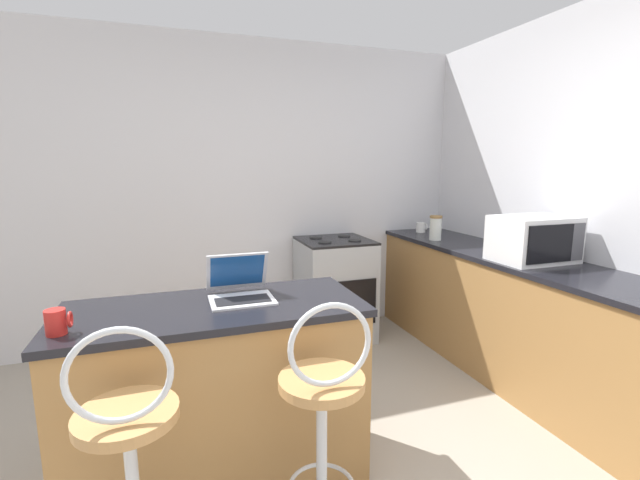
% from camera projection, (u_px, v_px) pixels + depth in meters
% --- Properties ---
extents(wall_back, '(12.00, 0.06, 2.60)m').
position_uv_depth(wall_back, '(253.00, 193.00, 3.79)').
color(wall_back, silver).
rests_on(wall_back, ground_plane).
extents(breakfast_bar, '(1.38, 0.61, 0.90)m').
position_uv_depth(breakfast_bar, '(219.00, 393.00, 2.08)').
color(breakfast_bar, '#9E703D').
rests_on(breakfast_bar, ground_plane).
extents(counter_right, '(0.62, 2.93, 0.90)m').
position_uv_depth(counter_right, '(517.00, 318.00, 3.09)').
color(counter_right, '#9E703D').
rests_on(counter_right, ground_plane).
extents(bar_stool_near, '(0.40, 0.40, 1.06)m').
position_uv_depth(bar_stool_near, '(131.00, 473.00, 1.46)').
color(bar_stool_near, silver).
rests_on(bar_stool_near, ground_plane).
extents(bar_stool_far, '(0.40, 0.40, 1.06)m').
position_uv_depth(bar_stool_far, '(323.00, 432.00, 1.68)').
color(bar_stool_far, silver).
rests_on(bar_stool_far, ground_plane).
extents(laptop, '(0.30, 0.31, 0.22)m').
position_uv_depth(laptop, '(240.00, 287.00, 2.10)').
color(laptop, silver).
rests_on(laptop, breakfast_bar).
extents(microwave, '(0.52, 0.37, 0.31)m').
position_uv_depth(microwave, '(534.00, 239.00, 2.88)').
color(microwave, white).
rests_on(microwave, counter_right).
extents(stove_range, '(0.61, 0.60, 0.91)m').
position_uv_depth(stove_range, '(335.00, 289.00, 3.82)').
color(stove_range, '#9EA3A8').
rests_on(stove_range, ground_plane).
extents(mug_white, '(0.11, 0.09, 0.09)m').
position_uv_depth(mug_white, '(421.00, 227.00, 4.14)').
color(mug_white, white).
rests_on(mug_white, counter_right).
extents(mug_red, '(0.09, 0.08, 0.10)m').
position_uv_depth(mug_red, '(57.00, 322.00, 1.65)').
color(mug_red, red).
rests_on(mug_red, breakfast_bar).
extents(storage_jar, '(0.11, 0.11, 0.21)m').
position_uv_depth(storage_jar, '(436.00, 228.00, 3.71)').
color(storage_jar, silver).
rests_on(storage_jar, counter_right).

